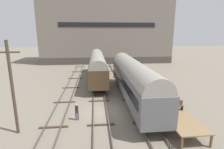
% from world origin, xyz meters
% --- Properties ---
extents(ground_plane, '(200.00, 200.00, 0.00)m').
position_xyz_m(ground_plane, '(0.00, 0.00, 0.00)').
color(ground_plane, slate).
extents(track_left, '(2.60, 60.00, 0.26)m').
position_xyz_m(track_left, '(-4.32, 0.00, 0.14)').
color(track_left, '#4C4742').
rests_on(track_left, ground).
extents(track_middle, '(2.60, 60.00, 0.26)m').
position_xyz_m(track_middle, '(0.00, 0.00, 0.14)').
color(track_middle, '#4C4742').
rests_on(track_middle, ground).
extents(track_right, '(2.60, 60.00, 0.26)m').
position_xyz_m(track_right, '(4.32, 0.00, 0.14)').
color(track_right, '#4C4742').
rests_on(track_right, ground).
extents(train_car_grey, '(2.95, 18.91, 5.14)m').
position_xyz_m(train_car_grey, '(4.32, 3.25, 2.93)').
color(train_car_grey, black).
rests_on(train_car_grey, ground).
extents(train_car_brown, '(2.84, 18.49, 4.99)m').
position_xyz_m(train_car_brown, '(0.00, 13.41, 2.86)').
color(train_car_brown, black).
rests_on(train_car_brown, ground).
extents(station_platform, '(2.60, 14.86, 1.12)m').
position_xyz_m(station_platform, '(6.94, 0.24, 1.04)').
color(station_platform, '#8C704C').
rests_on(station_platform, ground).
extents(bench, '(1.40, 0.40, 0.91)m').
position_xyz_m(bench, '(7.29, -2.72, 1.61)').
color(bench, brown).
rests_on(bench, station_platform).
extents(person_worker, '(0.32, 0.32, 1.72)m').
position_xyz_m(person_worker, '(-2.32, -1.74, 1.04)').
color(person_worker, '#282833').
rests_on(person_worker, ground).
extents(utility_pole, '(1.80, 0.24, 7.89)m').
position_xyz_m(utility_pole, '(-7.17, -3.53, 4.11)').
color(utility_pole, '#473828').
rests_on(utility_pole, ground).
extents(warehouse_building, '(37.14, 12.98, 19.45)m').
position_xyz_m(warehouse_building, '(3.22, 36.95, 9.72)').
color(warehouse_building, '#46403A').
rests_on(warehouse_building, ground).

